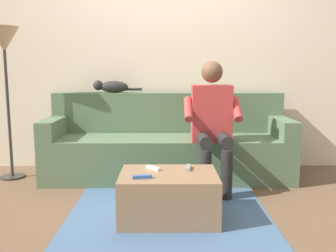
% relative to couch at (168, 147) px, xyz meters
% --- Properties ---
extents(ground_plane, '(8.00, 8.00, 0.00)m').
position_rel_couch_xyz_m(ground_plane, '(0.00, 0.74, -0.31)').
color(ground_plane, brown).
extents(back_wall, '(4.84, 0.06, 2.63)m').
position_rel_couch_xyz_m(back_wall, '(0.00, -0.43, 1.01)').
color(back_wall, beige).
rests_on(back_wall, ground).
extents(couch, '(2.47, 0.75, 0.86)m').
position_rel_couch_xyz_m(couch, '(0.00, 0.00, 0.00)').
color(couch, '#516B4C').
rests_on(couch, ground).
extents(coffee_table, '(0.72, 0.52, 0.35)m').
position_rel_couch_xyz_m(coffee_table, '(0.00, 1.13, -0.14)').
color(coffee_table, '#8C6B4C').
rests_on(coffee_table, ground).
extents(person_solo_seated, '(0.52, 0.57, 1.19)m').
position_rel_couch_xyz_m(person_solo_seated, '(-0.41, 0.38, 0.35)').
color(person_solo_seated, '#B23838').
rests_on(person_solo_seated, ground).
extents(cat_on_backrest, '(0.53, 0.13, 0.14)m').
position_rel_couch_xyz_m(cat_on_backrest, '(0.61, -0.23, 0.62)').
color(cat_on_backrest, black).
rests_on(cat_on_backrest, couch).
extents(remote_white, '(0.12, 0.12, 0.02)m').
position_rel_couch_xyz_m(remote_white, '(0.12, 1.02, 0.05)').
color(remote_white, white).
rests_on(remote_white, coffee_table).
extents(remote_gray, '(0.05, 0.14, 0.02)m').
position_rel_couch_xyz_m(remote_gray, '(-0.15, 1.02, 0.05)').
color(remote_gray, gray).
rests_on(remote_gray, coffee_table).
extents(remote_blue, '(0.14, 0.06, 0.02)m').
position_rel_couch_xyz_m(remote_blue, '(0.19, 1.26, 0.05)').
color(remote_blue, '#3860B7').
rests_on(remote_blue, coffee_table).
extents(floor_rug, '(1.53, 1.85, 0.01)m').
position_rel_couch_xyz_m(floor_rug, '(0.00, 1.00, -0.31)').
color(floor_rug, '#426084').
rests_on(floor_rug, ground).
extents(floor_lamp, '(0.30, 0.30, 1.52)m').
position_rel_couch_xyz_m(floor_lamp, '(1.61, 0.06, 0.99)').
color(floor_lamp, '#2D2D2D').
rests_on(floor_lamp, ground).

